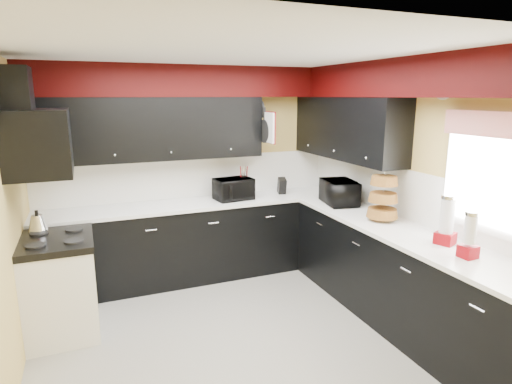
% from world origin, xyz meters
% --- Properties ---
extents(ground, '(3.60, 3.60, 0.00)m').
position_xyz_m(ground, '(0.00, 0.00, 0.00)').
color(ground, gray).
rests_on(ground, ground).
extents(wall_back, '(3.60, 0.06, 2.50)m').
position_xyz_m(wall_back, '(0.00, 1.80, 1.25)').
color(wall_back, '#E0C666').
rests_on(wall_back, ground).
extents(wall_right, '(0.06, 3.60, 2.50)m').
position_xyz_m(wall_right, '(1.80, 0.00, 1.25)').
color(wall_right, '#E0C666').
rests_on(wall_right, ground).
extents(ceiling, '(3.60, 3.60, 0.06)m').
position_xyz_m(ceiling, '(0.00, 0.00, 2.50)').
color(ceiling, white).
rests_on(ceiling, wall_back).
extents(cab_back, '(3.60, 0.60, 0.90)m').
position_xyz_m(cab_back, '(0.00, 1.50, 0.45)').
color(cab_back, black).
rests_on(cab_back, ground).
extents(cab_right, '(0.60, 3.00, 0.90)m').
position_xyz_m(cab_right, '(1.50, -0.30, 0.45)').
color(cab_right, black).
rests_on(cab_right, ground).
extents(counter_back, '(3.62, 0.64, 0.04)m').
position_xyz_m(counter_back, '(0.00, 1.50, 0.92)').
color(counter_back, white).
rests_on(counter_back, cab_back).
extents(counter_right, '(0.64, 3.02, 0.04)m').
position_xyz_m(counter_right, '(1.50, -0.30, 0.92)').
color(counter_right, white).
rests_on(counter_right, cab_right).
extents(splash_back, '(3.60, 0.02, 0.50)m').
position_xyz_m(splash_back, '(0.00, 1.79, 1.19)').
color(splash_back, white).
rests_on(splash_back, counter_back).
extents(splash_right, '(0.02, 3.60, 0.50)m').
position_xyz_m(splash_right, '(1.79, 0.00, 1.19)').
color(splash_right, white).
rests_on(splash_right, counter_right).
extents(upper_back, '(2.60, 0.35, 0.70)m').
position_xyz_m(upper_back, '(-0.50, 1.62, 1.80)').
color(upper_back, black).
rests_on(upper_back, wall_back).
extents(upper_right, '(0.35, 1.80, 0.70)m').
position_xyz_m(upper_right, '(1.62, 0.90, 1.80)').
color(upper_right, black).
rests_on(upper_right, wall_right).
extents(soffit_back, '(3.60, 0.36, 0.35)m').
position_xyz_m(soffit_back, '(0.00, 1.62, 2.33)').
color(soffit_back, black).
rests_on(soffit_back, wall_back).
extents(soffit_right, '(0.36, 3.24, 0.35)m').
position_xyz_m(soffit_right, '(1.62, -0.18, 2.33)').
color(soffit_right, black).
rests_on(soffit_right, wall_right).
extents(stove, '(0.60, 0.75, 0.86)m').
position_xyz_m(stove, '(-1.50, 0.75, 0.43)').
color(stove, white).
rests_on(stove, ground).
extents(cooktop, '(0.62, 0.77, 0.06)m').
position_xyz_m(cooktop, '(-1.50, 0.75, 0.89)').
color(cooktop, black).
rests_on(cooktop, stove).
extents(hood, '(0.50, 0.78, 0.55)m').
position_xyz_m(hood, '(-1.55, 0.75, 1.78)').
color(hood, black).
rests_on(hood, wall_left).
extents(hood_duct, '(0.24, 0.40, 0.40)m').
position_xyz_m(hood_duct, '(-1.68, 0.75, 2.20)').
color(hood_duct, black).
rests_on(hood_duct, wall_left).
extents(window, '(0.03, 0.86, 0.96)m').
position_xyz_m(window, '(1.79, -0.90, 1.55)').
color(window, white).
rests_on(window, wall_right).
extents(valance, '(0.04, 0.88, 0.20)m').
position_xyz_m(valance, '(1.73, -0.90, 1.95)').
color(valance, red).
rests_on(valance, wall_right).
extents(pan_top, '(0.03, 0.22, 0.40)m').
position_xyz_m(pan_top, '(0.82, 1.55, 2.00)').
color(pan_top, black).
rests_on(pan_top, upper_back).
extents(pan_mid, '(0.03, 0.28, 0.46)m').
position_xyz_m(pan_mid, '(0.82, 1.42, 1.75)').
color(pan_mid, black).
rests_on(pan_mid, upper_back).
extents(pan_low, '(0.03, 0.24, 0.42)m').
position_xyz_m(pan_low, '(0.82, 1.68, 1.72)').
color(pan_low, black).
rests_on(pan_low, upper_back).
extents(cut_board, '(0.03, 0.26, 0.35)m').
position_xyz_m(cut_board, '(0.83, 1.30, 1.80)').
color(cut_board, white).
rests_on(cut_board, upper_back).
extents(baskets, '(0.27, 0.27, 0.50)m').
position_xyz_m(baskets, '(1.52, 0.05, 1.18)').
color(baskets, brown).
rests_on(baskets, upper_right).
extents(deco_plate, '(0.03, 0.24, 0.24)m').
position_xyz_m(deco_plate, '(1.77, -0.35, 2.25)').
color(deco_plate, white).
rests_on(deco_plate, wall_right).
extents(toaster_oven, '(0.48, 0.41, 0.25)m').
position_xyz_m(toaster_oven, '(0.44, 1.45, 1.07)').
color(toaster_oven, black).
rests_on(toaster_oven, counter_back).
extents(microwave, '(0.42, 0.55, 0.27)m').
position_xyz_m(microwave, '(1.50, 0.79, 1.08)').
color(microwave, black).
rests_on(microwave, counter_right).
extents(utensil_crock, '(0.17, 0.17, 0.16)m').
position_xyz_m(utensil_crock, '(0.59, 1.51, 1.02)').
color(utensil_crock, silver).
rests_on(utensil_crock, counter_back).
extents(knife_block, '(0.12, 0.15, 0.20)m').
position_xyz_m(knife_block, '(1.10, 1.50, 1.04)').
color(knife_block, black).
rests_on(knife_block, counter_back).
extents(kettle, '(0.23, 0.23, 0.16)m').
position_xyz_m(kettle, '(-1.66, 1.03, 1.00)').
color(kettle, silver).
rests_on(kettle, cooktop).
extents(dispenser_a, '(0.19, 0.19, 0.40)m').
position_xyz_m(dispenser_a, '(1.57, -0.72, 1.14)').
color(dispenser_a, maroon).
rests_on(dispenser_a, counter_right).
extents(dispenser_b, '(0.12, 0.12, 0.33)m').
position_xyz_m(dispenser_b, '(1.49, -1.03, 1.10)').
color(dispenser_b, '#6B1208').
rests_on(dispenser_b, counter_right).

